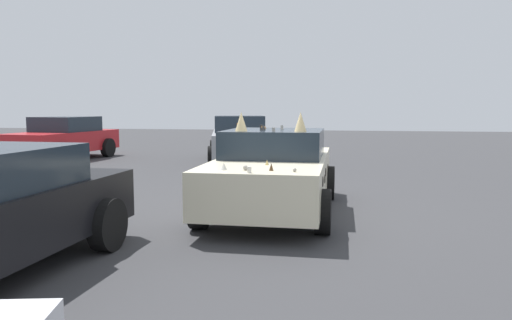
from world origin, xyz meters
TOP-DOWN VIEW (x-y plane):
  - ground_plane at (0.00, 0.00)m, footprint 60.00×60.00m
  - art_car_decorated at (0.03, -0.00)m, footprint 4.39×2.07m
  - parked_sedan_near_right at (7.16, 8.25)m, footprint 4.36×2.39m
  - parked_sedan_far_right at (7.64, 2.16)m, footprint 4.59×2.74m

SIDE VIEW (x-z plane):
  - ground_plane at x=0.00m, z-range 0.00..0.00m
  - art_car_decorated at x=0.03m, z-range -0.15..1.58m
  - parked_sedan_far_right at x=7.64m, z-range -0.02..1.50m
  - parked_sedan_near_right at x=7.16m, z-range 0.01..1.49m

